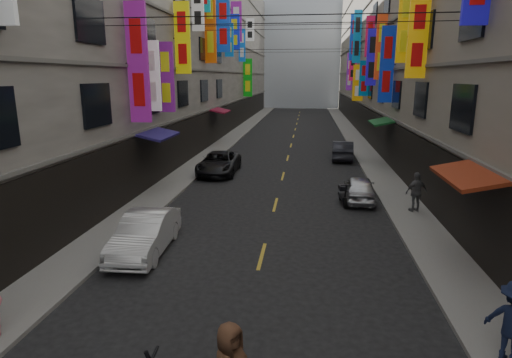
% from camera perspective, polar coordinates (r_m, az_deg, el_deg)
% --- Properties ---
extents(sidewalk_left, '(2.00, 90.00, 0.12)m').
position_cam_1_polar(sidewalk_left, '(38.54, -4.29, 4.74)').
color(sidewalk_left, slate).
rests_on(sidewalk_left, ground).
extents(sidewalk_right, '(2.00, 90.00, 0.12)m').
position_cam_1_polar(sidewalk_right, '(38.09, 13.77, 4.29)').
color(sidewalk_right, slate).
rests_on(sidewalk_right, ground).
extents(building_row_left, '(10.14, 90.00, 19.00)m').
position_cam_1_polar(building_row_left, '(39.85, -13.47, 18.30)').
color(building_row_left, gray).
rests_on(building_row_left, ground).
extents(building_row_right, '(10.14, 90.00, 19.00)m').
position_cam_1_polar(building_row_right, '(38.99, 23.79, 17.68)').
color(building_row_right, gray).
rests_on(building_row_right, ground).
extents(haze_block, '(18.00, 8.00, 22.00)m').
position_cam_1_polar(haze_block, '(87.52, 6.24, 16.76)').
color(haze_block, '#B0B9C4').
rests_on(haze_block, ground).
extents(shop_signage, '(14.00, 55.00, 11.75)m').
position_cam_1_polar(shop_signage, '(30.65, 4.25, 19.47)').
color(shop_signage, '#102DC1').
rests_on(shop_signage, ground).
extents(street_awnings, '(13.99, 35.20, 0.41)m').
position_cam_1_polar(street_awnings, '(21.72, -0.24, 5.81)').
color(street_awnings, '#16532C').
rests_on(street_awnings, ground).
extents(overhead_cables, '(14.00, 38.04, 1.24)m').
position_cam_1_polar(overhead_cables, '(25.56, 3.91, 19.97)').
color(overhead_cables, black).
rests_on(overhead_cables, ground).
extents(lane_markings, '(0.12, 80.20, 0.01)m').
position_cam_1_polar(lane_markings, '(34.89, 4.49, 3.72)').
color(lane_markings, gold).
rests_on(lane_markings, ground).
extents(scooter_far_right, '(0.51, 1.80, 1.14)m').
position_cam_1_polar(scooter_far_right, '(20.66, 11.54, -2.12)').
color(scooter_far_right, black).
rests_on(scooter_far_right, ground).
extents(car_left_mid, '(1.64, 4.24, 1.38)m').
position_cam_1_polar(car_left_mid, '(15.20, -14.56, -7.03)').
color(car_left_mid, silver).
rests_on(car_left_mid, ground).
extents(car_left_far, '(2.32, 4.89, 1.35)m').
position_cam_1_polar(car_left_far, '(26.67, -4.96, 2.14)').
color(car_left_far, black).
rests_on(car_left_far, ground).
extents(car_right_mid, '(1.63, 3.69, 1.23)m').
position_cam_1_polar(car_right_mid, '(21.37, 13.62, -1.22)').
color(car_right_mid, silver).
rests_on(car_right_mid, ground).
extents(car_right_far, '(1.73, 4.23, 1.36)m').
position_cam_1_polar(car_right_far, '(31.79, 11.49, 3.77)').
color(car_right_far, '#25252C').
rests_on(car_right_far, ground).
extents(pedestrian_rfar, '(1.17, 0.93, 1.76)m').
position_cam_1_polar(pedestrian_rfar, '(19.94, 20.59, -1.63)').
color(pedestrian_rfar, '#5B5C5E').
rests_on(pedestrian_rfar, sidewalk_right).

